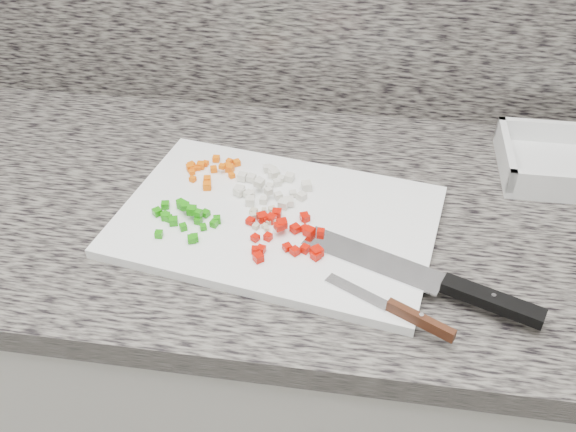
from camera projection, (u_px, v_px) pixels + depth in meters
cabinet at (283, 382)px, 1.31m from camera, size 3.92×0.62×0.86m
countertop at (281, 211)px, 1.03m from camera, size 3.96×0.64×0.04m
cutting_board at (277, 221)px, 0.97m from camera, size 0.51×0.38×0.02m
carrot_pile at (212, 170)px, 1.05m from camera, size 0.09×0.09×0.02m
onion_pile at (269, 187)px, 1.01m from camera, size 0.12×0.11×0.02m
green_pepper_pile at (184, 217)px, 0.95m from camera, size 0.11×0.10×0.02m
red_pepper_pile at (286, 232)px, 0.92m from camera, size 0.12×0.12×0.02m
garlic_pile at (263, 217)px, 0.96m from camera, size 0.04×0.05×0.01m
chef_knife at (449, 286)px, 0.84m from camera, size 0.32×0.16×0.02m
paring_knife at (404, 313)px, 0.80m from camera, size 0.17×0.10×0.02m
tray at (575, 165)px, 1.07m from camera, size 0.24×0.18×0.05m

